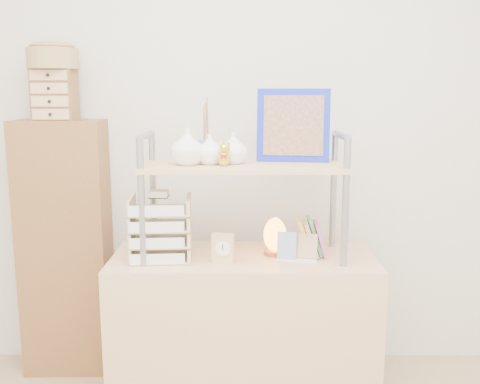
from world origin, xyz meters
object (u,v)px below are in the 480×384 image
object	(u,v)px
desk	(243,332)
letter_tray	(160,232)
cabinet	(66,248)
salt_lamp	(275,236)

from	to	relation	value
desk	letter_tray	world-z (taller)	letter_tray
desk	cabinet	xyz separation A→B (m)	(-0.94, 0.37, 0.30)
cabinet	letter_tray	world-z (taller)	cabinet
desk	salt_lamp	bearing A→B (deg)	6.93
desk	letter_tray	size ratio (longest dim) A/B	3.84
cabinet	letter_tray	distance (m)	0.73
cabinet	salt_lamp	bearing A→B (deg)	-19.03
desk	salt_lamp	xyz separation A→B (m)	(0.14, 0.02, 0.46)
desk	cabinet	size ratio (longest dim) A/B	0.89
cabinet	letter_tray	bearing A→B (deg)	-37.24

